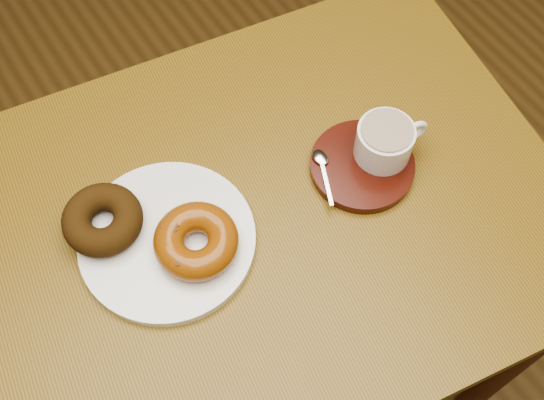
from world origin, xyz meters
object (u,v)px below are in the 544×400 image
cafe_table (261,252)px  coffee_cup (385,141)px  donut_plate (167,240)px  saucer (362,166)px

cafe_table → coffee_cup: bearing=3.2°
donut_plate → saucer: (0.29, -0.05, 0.00)m
saucer → coffee_cup: (0.03, -0.00, 0.04)m
saucer → coffee_cup: 0.05m
cafe_table → saucer: 0.21m
cafe_table → coffee_cup: 0.26m
donut_plate → saucer: size_ratio=1.60×
cafe_table → saucer: bearing=2.2°
saucer → cafe_table: bearing=173.4°
donut_plate → coffee_cup: coffee_cup is taller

